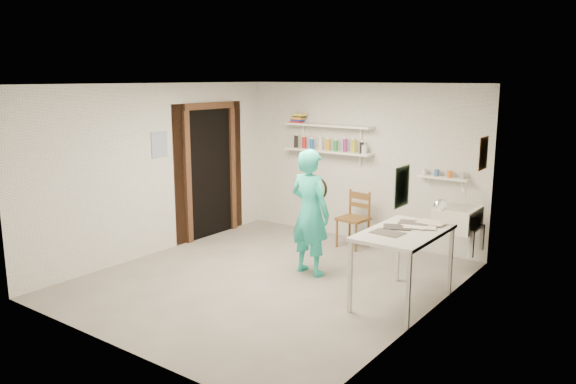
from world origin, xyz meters
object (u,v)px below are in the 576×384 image
Objects in this scene: belfast_sink at (458,218)px; wooden_chair at (353,219)px; wall_clock at (318,188)px; desk_lamp at (440,205)px; man at (310,212)px; work_table at (403,267)px.

wooden_chair is at bearing 175.96° from belfast_sink.
belfast_sink is 0.70× the size of wooden_chair.
wall_clock reaches higher than desk_lamp.
work_table is at bearing 179.99° from man.
work_table is at bearing -112.42° from desk_lamp.
wall_clock is 1.60m from desk_lamp.
man reaches higher than wooden_chair.
wall_clock is at bearing -79.89° from wooden_chair.
work_table is (1.37, -0.18, -0.39)m from man.
belfast_sink is at bearing -133.34° from man.
man is 1.30× the size of work_table.
wall_clock reaches higher than wooden_chair.
wall_clock is at bearing -146.77° from belfast_sink.
man is at bearing -168.54° from desk_lamp.
man reaches higher than wall_clock.
man is 10.37× the size of desk_lamp.
wall_clock reaches higher than belfast_sink.
belfast_sink is 0.48× the size of work_table.
man is at bearing -140.80° from belfast_sink.
wooden_chair is (-1.60, 0.11, -0.27)m from belfast_sink.
belfast_sink reaches higher than work_table.
work_table is at bearing -94.55° from belfast_sink.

